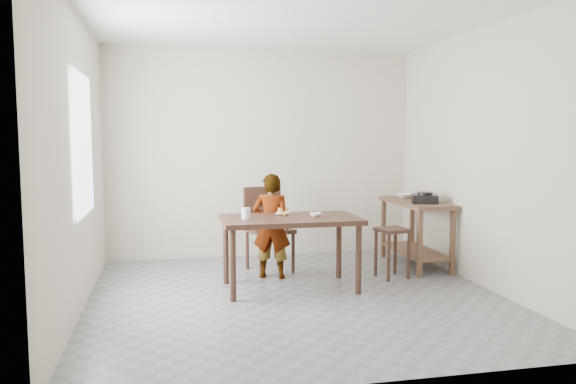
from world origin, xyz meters
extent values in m
cube|color=slate|center=(0.00, 0.00, -0.02)|extent=(4.00, 4.00, 0.04)
cube|color=white|center=(0.00, 0.00, 2.72)|extent=(4.00, 4.00, 0.04)
cube|color=beige|center=(0.00, 2.02, 1.35)|extent=(4.00, 0.04, 2.70)
cube|color=beige|center=(0.00, -2.02, 1.35)|extent=(4.00, 0.04, 2.70)
cube|color=beige|center=(-2.02, 0.00, 1.35)|extent=(0.04, 4.00, 2.70)
cube|color=beige|center=(2.02, 0.00, 1.35)|extent=(0.04, 4.00, 2.70)
cube|color=white|center=(-1.97, 0.20, 1.50)|extent=(0.02, 1.10, 1.30)
imported|color=white|center=(-0.10, 0.79, 0.59)|extent=(0.50, 0.41, 1.17)
cylinder|color=silver|center=(-0.46, 0.29, 0.81)|extent=(0.11, 0.11, 0.11)
imported|color=white|center=(0.27, 0.30, 0.77)|extent=(0.16, 0.16, 0.04)
imported|color=white|center=(1.70, 1.31, 0.83)|extent=(0.27, 0.27, 0.06)
cube|color=black|center=(1.72, 0.77, 0.85)|extent=(0.37, 0.37, 0.10)
camera|label=1|loc=(-1.22, -5.27, 1.58)|focal=35.00mm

